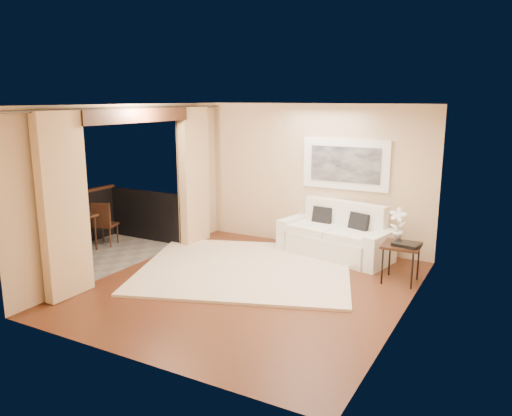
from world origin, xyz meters
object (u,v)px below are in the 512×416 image
Objects in this scene: sofa at (337,237)px; balcony_chair_near at (68,223)px; balcony_chair_far at (104,221)px; ice_bucket at (75,208)px; orchid at (398,224)px; side_table at (401,248)px; bistro_table at (75,220)px.

sofa is 2.10× the size of balcony_chair_near.
ice_bucket is (-0.31, -0.39, 0.30)m from balcony_chair_far.
orchid reaches higher than balcony_chair_near.
sofa is at bearing -176.84° from balcony_chair_far.
side_table is 0.38m from orchid.
orchid reaches higher than ice_bucket.
balcony_chair_near reaches higher than balcony_chair_far.
balcony_chair_near is (0.02, -0.18, -0.02)m from bistro_table.
bistro_table is 3.46× the size of ice_bucket.
sofa reaches higher than balcony_chair_far.
balcony_chair_near reaches higher than sofa.
bistro_table is at bearing 105.24° from balcony_chair_near.
orchid is at bearing 26.13° from balcony_chair_near.
side_table is 5.50m from balcony_chair_far.
orchid reaches higher than side_table.
sofa is 4.87m from ice_bucket.
orchid is at bearing 13.45° from ice_bucket.
side_table is 5.78m from bistro_table.
sofa is 1.46m from orchid.
side_table is 5.80m from balcony_chair_near.
ice_bucket is (-5.75, -1.18, 0.24)m from side_table.
balcony_chair_far is at bearing -146.90° from sofa.
sofa is 10.69× the size of ice_bucket.
sofa is 4.08× the size of orchid.
bistro_table is at bearing -165.16° from orchid.
side_table is at bearing 11.56° from ice_bucket.
ice_bucket is at bearing 125.37° from balcony_chair_near.
orchid is (-0.12, 0.17, 0.32)m from side_table.
orchid is at bearing -15.51° from sofa.
balcony_chair_far is at bearing 85.02° from balcony_chair_near.
bistro_table is (-4.31, -2.09, 0.27)m from sofa.
balcony_chair_far is at bearing -171.72° from side_table.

